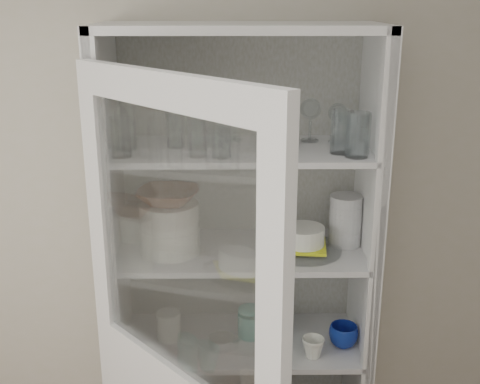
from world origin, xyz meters
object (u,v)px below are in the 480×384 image
at_px(glass_platter, 303,249).
at_px(grey_bowl_stack, 345,220).
at_px(plate_stack_front, 170,236).
at_px(goblet_1, 234,121).
at_px(measuring_cups, 222,342).
at_px(goblet_0, 174,118).
at_px(pantry_cabinet, 240,313).
at_px(mug_teal, 275,323).
at_px(plate_stack_back, 139,221).
at_px(mug_blue, 343,336).
at_px(white_ramekin, 304,236).
at_px(terracotta_bowl, 168,196).
at_px(teal_jar, 250,323).
at_px(white_canister, 169,325).
at_px(mug_white, 313,347).
at_px(goblet_3, 337,121).
at_px(goblet_2, 310,118).
at_px(yellow_trivet, 303,245).
at_px(cream_bowl, 169,212).

relative_size(glass_platter, grey_bowl_stack, 1.47).
relative_size(plate_stack_front, glass_platter, 0.77).
relative_size(goblet_1, measuring_cups, 1.52).
distance_m(goblet_0, goblet_1, 0.23).
relative_size(pantry_cabinet, mug_teal, 19.08).
xyz_separation_m(goblet_1, plate_stack_back, (-0.39, 0.04, -0.42)).
xyz_separation_m(plate_stack_front, grey_bowl_stack, (0.68, 0.07, 0.04)).
relative_size(mug_blue, measuring_cups, 1.10).
distance_m(pantry_cabinet, measuring_cups, 0.16).
distance_m(grey_bowl_stack, measuring_cups, 0.69).
bearing_deg(white_ramekin, goblet_1, 152.49).
distance_m(glass_platter, mug_blue, 0.40).
bearing_deg(terracotta_bowl, teal_jar, 9.92).
bearing_deg(mug_teal, white_ramekin, -11.66).
xyz_separation_m(measuring_cups, white_canister, (-0.22, 0.07, 0.04)).
height_order(terracotta_bowl, teal_jar, terracotta_bowl).
bearing_deg(goblet_1, plate_stack_back, 173.56).
bearing_deg(mug_white, goblet_3, 87.37).
height_order(goblet_2, grey_bowl_stack, goblet_2).
relative_size(goblet_2, measuring_cups, 1.73).
distance_m(terracotta_bowl, grey_bowl_stack, 0.69).
bearing_deg(measuring_cups, pantry_cabinet, 59.83).
distance_m(yellow_trivet, white_ramekin, 0.04).
distance_m(plate_stack_front, measuring_cups, 0.48).
relative_size(glass_platter, mug_teal, 2.67).
bearing_deg(plate_stack_front, cream_bowl, 180.00).
height_order(yellow_trivet, white_canister, yellow_trivet).
distance_m(glass_platter, mug_white, 0.38).
bearing_deg(plate_stack_back, glass_platter, -15.46).
distance_m(cream_bowl, mug_white, 0.76).
bearing_deg(goblet_2, white_ramekin, -101.56).
xyz_separation_m(grey_bowl_stack, mug_blue, (0.00, -0.09, -0.45)).
xyz_separation_m(pantry_cabinet, plate_stack_front, (-0.27, -0.10, 0.38)).
distance_m(yellow_trivet, grey_bowl_stack, 0.20).
bearing_deg(pantry_cabinet, plate_stack_back, 168.93).
bearing_deg(measuring_cups, goblet_2, 24.16).
relative_size(cream_bowl, mug_white, 2.53).
xyz_separation_m(pantry_cabinet, plate_stack_back, (-0.41, 0.08, 0.38)).
bearing_deg(goblet_0, mug_white, -24.02).
relative_size(plate_stack_front, mug_blue, 1.97).
relative_size(goblet_0, teal_jar, 1.50).
xyz_separation_m(goblet_1, terracotta_bowl, (-0.25, -0.14, -0.26)).
bearing_deg(cream_bowl, teal_jar, 9.92).
distance_m(glass_platter, white_canister, 0.64).
bearing_deg(goblet_3, yellow_trivet, -140.51).
bearing_deg(cream_bowl, terracotta_bowl, 0.00).
xyz_separation_m(grey_bowl_stack, teal_jar, (-0.37, -0.01, -0.44)).
bearing_deg(measuring_cups, yellow_trivet, 4.76).
height_order(yellow_trivet, mug_white, yellow_trivet).
bearing_deg(terracotta_bowl, mug_white, -10.66).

